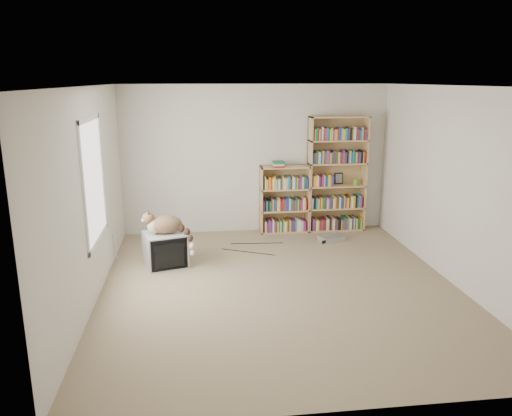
{
  "coord_description": "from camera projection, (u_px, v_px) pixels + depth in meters",
  "views": [
    {
      "loc": [
        -1.03,
        -5.84,
        2.58
      ],
      "look_at": [
        -0.18,
        1.0,
        0.79
      ],
      "focal_mm": 35.0,
      "sensor_mm": 36.0,
      "label": 1
    }
  ],
  "objects": [
    {
      "name": "bookcase_tall",
      "position": [
        337.0,
        177.0,
        8.58
      ],
      "size": [
        0.99,
        0.3,
        1.98
      ],
      "color": "tan",
      "rests_on": "floor"
    },
    {
      "name": "wall_outlet",
      "position": [
        114.0,
        238.0,
        7.28
      ],
      "size": [
        0.01,
        0.08,
        0.13
      ],
      "primitive_type": "cube",
      "color": "silver",
      "rests_on": "wall_left"
    },
    {
      "name": "green_mug",
      "position": [
        356.0,
        182.0,
        8.62
      ],
      "size": [
        0.09,
        0.09,
        0.1
      ],
      "primitive_type": "cylinder",
      "color": "#65A32E",
      "rests_on": "bookcase_tall"
    },
    {
      "name": "book_stack",
      "position": [
        279.0,
        164.0,
        8.34
      ],
      "size": [
        0.21,
        0.28,
        0.09
      ],
      "primitive_type": "cube",
      "color": "#AC171B",
      "rests_on": "bookcase_short"
    },
    {
      "name": "framed_print",
      "position": [
        339.0,
        178.0,
        8.67
      ],
      "size": [
        0.15,
        0.05,
        0.19
      ],
      "primitive_type": "cube",
      "rotation": [
        -0.17,
        0.0,
        0.0
      ],
      "color": "black",
      "rests_on": "bookcase_tall"
    },
    {
      "name": "cat",
      "position": [
        169.0,
        227.0,
        6.94
      ],
      "size": [
        0.73,
        0.51,
        0.56
      ],
      "rotation": [
        0.0,
        0.0,
        0.14
      ],
      "color": "#3C2718",
      "rests_on": "crt_tv"
    },
    {
      "name": "ceiling",
      "position": [
        282.0,
        86.0,
        5.76
      ],
      "size": [
        4.5,
        5.0,
        0.02
      ],
      "primitive_type": "cube",
      "color": "white",
      "rests_on": "wall_back"
    },
    {
      "name": "floor",
      "position": [
        280.0,
        287.0,
        6.38
      ],
      "size": [
        4.5,
        5.0,
        0.01
      ],
      "primitive_type": "cube",
      "color": "gray",
      "rests_on": "ground"
    },
    {
      "name": "crt_tv",
      "position": [
        165.0,
        249.0,
        7.06
      ],
      "size": [
        0.67,
        0.64,
        0.48
      ],
      "rotation": [
        0.0,
        0.0,
        0.28
      ],
      "color": "#A8A9AB",
      "rests_on": "floor"
    },
    {
      "name": "wall_back",
      "position": [
        256.0,
        160.0,
        8.47
      ],
      "size": [
        4.5,
        0.02,
        2.5
      ],
      "primitive_type": "cube",
      "color": "beige",
      "rests_on": "floor"
    },
    {
      "name": "floor_cables",
      "position": [
        263.0,
        246.0,
        7.93
      ],
      "size": [
        1.2,
        0.7,
        0.01
      ],
      "primitive_type": null,
      "color": "black",
      "rests_on": "floor"
    },
    {
      "name": "wall_front",
      "position": [
        339.0,
        265.0,
        3.67
      ],
      "size": [
        4.5,
        0.02,
        2.5
      ],
      "primitive_type": "cube",
      "color": "beige",
      "rests_on": "floor"
    },
    {
      "name": "dvd_player",
      "position": [
        331.0,
        238.0,
        8.18
      ],
      "size": [
        0.46,
        0.4,
        0.09
      ],
      "primitive_type": "cube",
      "rotation": [
        0.0,
        0.0,
        0.42
      ],
      "color": "silver",
      "rests_on": "floor"
    },
    {
      "name": "window",
      "position": [
        94.0,
        181.0,
        5.96
      ],
      "size": [
        0.02,
        1.22,
        1.52
      ],
      "primitive_type": "cube",
      "color": "white",
      "rests_on": "wall_left"
    },
    {
      "name": "bookcase_short",
      "position": [
        284.0,
        202.0,
        8.57
      ],
      "size": [
        0.84,
        0.3,
        1.15
      ],
      "color": "tan",
      "rests_on": "floor"
    },
    {
      "name": "wall_left",
      "position": [
        90.0,
        197.0,
        5.8
      ],
      "size": [
        0.02,
        5.0,
        2.5
      ],
      "primitive_type": "cube",
      "color": "beige",
      "rests_on": "floor"
    },
    {
      "name": "wall_right",
      "position": [
        455.0,
        187.0,
        6.34
      ],
      "size": [
        0.02,
        5.0,
        2.5
      ],
      "primitive_type": "cube",
      "color": "beige",
      "rests_on": "floor"
    }
  ]
}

